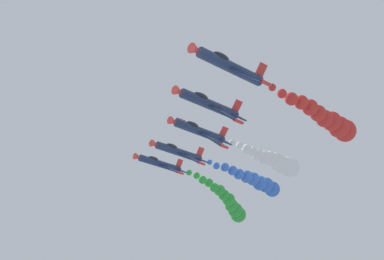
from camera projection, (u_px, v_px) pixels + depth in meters
name	position (u px, v px, depth m)	size (l,w,h in m)	color
airplane_lead	(230.00, 66.00, 71.04)	(8.18, 10.35, 5.57)	navy
smoke_trail_lead	(329.00, 121.00, 85.03)	(3.33, 18.18, 2.72)	red
airplane_left_inner	(209.00, 104.00, 82.22)	(7.95, 10.35, 5.90)	navy
airplane_right_inner	(199.00, 131.00, 96.42)	(7.96, 10.35, 5.89)	navy
smoke_trail_right_inner	(279.00, 163.00, 112.53)	(5.36, 20.48, 3.77)	white
airplane_left_outer	(178.00, 152.00, 107.96)	(8.46, 10.35, 5.10)	navy
smoke_trail_left_outer	(257.00, 182.00, 121.13)	(2.69, 18.09, 3.02)	blue
airplane_right_outer	(159.00, 164.00, 120.58)	(8.66, 10.35, 4.71)	navy
smoke_trail_right_outer	(229.00, 203.00, 137.71)	(7.38, 22.06, 5.06)	green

